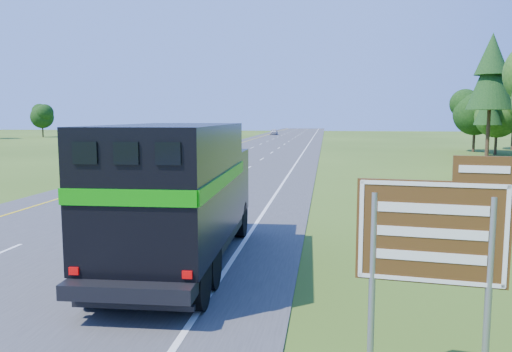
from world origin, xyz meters
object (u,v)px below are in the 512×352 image
(white_suv, at_px, (202,152))
(exit_sign, at_px, (433,242))
(horse_truck, at_px, (180,191))
(far_car, at_px, (274,132))

(white_suv, xyz_separation_m, exit_sign, (12.96, -37.14, 1.38))
(horse_truck, xyz_separation_m, far_car, (-8.18, 103.37, -1.46))
(horse_truck, relative_size, exit_sign, 2.47)
(white_suv, bearing_deg, far_car, 94.49)
(white_suv, bearing_deg, horse_truck, -73.10)
(white_suv, relative_size, exit_sign, 1.92)
(far_car, bearing_deg, horse_truck, -87.06)
(horse_truck, xyz_separation_m, white_suv, (-7.30, 31.34, -1.16))
(far_car, xyz_separation_m, exit_sign, (13.84, -109.18, 1.68))
(horse_truck, xyz_separation_m, exit_sign, (5.66, -5.80, 0.22))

